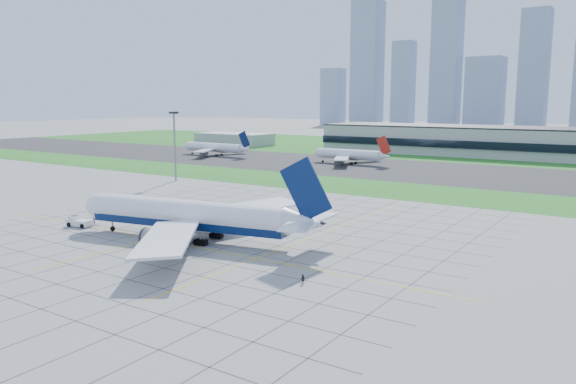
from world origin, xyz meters
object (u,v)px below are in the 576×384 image
object	(u,v)px
airliner	(190,216)
crew_far	(303,279)
distant_jet_1	(350,154)
pushback_tug	(79,222)
distant_jet_0	(215,147)
light_mast	(174,137)
crew_near	(94,221)

from	to	relation	value
airliner	crew_far	distance (m)	37.84
crew_far	distant_jet_1	bearing A→B (deg)	123.08
pushback_tug	distant_jet_1	world-z (taller)	distant_jet_1
airliner	pushback_tug	size ratio (longest dim) A/B	6.69
airliner	pushback_tug	bearing A→B (deg)	178.93
pushback_tug	distant_jet_0	bearing A→B (deg)	109.83
light_mast	airliner	xyz separation A→B (m)	(67.39, -63.19, -10.99)
crew_near	distant_jet_1	distance (m)	152.03
crew_far	pushback_tug	bearing A→B (deg)	-177.33
pushback_tug	crew_near	xyz separation A→B (m)	(1.49, 3.16, -0.21)
crew_near	distant_jet_0	bearing A→B (deg)	66.06
airliner	distant_jet_1	distance (m)	154.78
crew_near	crew_far	world-z (taller)	crew_near
crew_near	distant_jet_1	world-z (taller)	distant_jet_1
crew_far	distant_jet_0	bearing A→B (deg)	142.70
crew_near	crew_far	size ratio (longest dim) A/B	1.13
airliner	crew_far	bearing A→B (deg)	-28.24
distant_jet_0	distant_jet_1	size ratio (longest dim) A/B	1.01
light_mast	pushback_tug	xyz separation A→B (m)	(36.30, -68.40, -15.09)
pushback_tug	crew_near	size ratio (longest dim) A/B	5.07
crew_far	distant_jet_0	size ratio (longest dim) A/B	0.04
airliner	distant_jet_1	size ratio (longest dim) A/B	1.41
light_mast	distant_jet_1	xyz separation A→B (m)	(27.73, 86.41, -11.70)
airliner	distant_jet_1	xyz separation A→B (m)	(-39.66, 149.61, -0.70)
distant_jet_0	distant_jet_1	world-z (taller)	same
pushback_tug	crew_near	distance (m)	3.50
light_mast	distant_jet_1	size ratio (longest dim) A/B	0.60
light_mast	crew_far	size ratio (longest dim) A/B	16.29
crew_near	distant_jet_1	xyz separation A→B (m)	(-10.06, 151.65, 3.60)
airliner	crew_near	world-z (taller)	airliner
pushback_tug	distant_jet_0	world-z (taller)	distant_jet_0
airliner	pushback_tug	world-z (taller)	airliner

